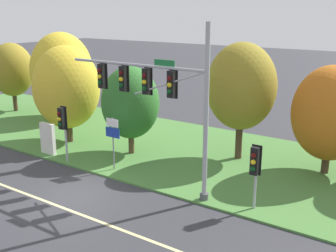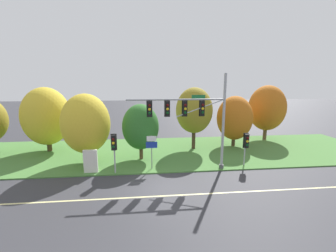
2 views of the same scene
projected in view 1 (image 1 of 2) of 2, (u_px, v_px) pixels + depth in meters
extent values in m
plane|color=#333338|center=(73.00, 195.00, 20.07)|extent=(160.00, 160.00, 0.00)
cube|color=beige|center=(54.00, 204.00, 19.12)|extent=(36.00, 0.16, 0.01)
cube|color=#477A38|center=(170.00, 148.00, 26.61)|extent=(48.00, 11.50, 0.10)
cylinder|color=#9EA0A5|center=(206.00, 115.00, 18.34)|extent=(0.22, 0.22, 7.98)
cylinder|color=#4C4C51|center=(204.00, 196.00, 19.37)|extent=(0.40, 0.40, 0.30)
cylinder|color=#9EA0A5|center=(134.00, 65.00, 19.98)|extent=(7.92, 0.14, 0.14)
cylinder|color=#9EA0A5|center=(169.00, 83.00, 19.09)|extent=(3.99, 0.08, 1.48)
cube|color=black|center=(172.00, 84.00, 19.01)|extent=(0.34, 0.28, 1.22)
cube|color=black|center=(173.00, 84.00, 19.14)|extent=(0.46, 0.04, 1.34)
sphere|color=#4C0C0C|center=(169.00, 78.00, 18.79)|extent=(0.22, 0.22, 0.22)
sphere|color=yellow|center=(169.00, 85.00, 18.87)|extent=(0.22, 0.22, 0.22)
sphere|color=#0C4219|center=(169.00, 92.00, 18.95)|extent=(0.22, 0.22, 0.22)
cube|color=black|center=(146.00, 81.00, 19.79)|extent=(0.34, 0.28, 1.22)
cube|color=black|center=(149.00, 81.00, 19.92)|extent=(0.46, 0.04, 1.34)
sphere|color=#4C0C0C|center=(144.00, 76.00, 19.57)|extent=(0.22, 0.22, 0.22)
sphere|color=yellow|center=(144.00, 82.00, 19.65)|extent=(0.22, 0.22, 0.22)
sphere|color=#0C4219|center=(144.00, 88.00, 19.73)|extent=(0.22, 0.22, 0.22)
cube|color=black|center=(123.00, 79.00, 20.57)|extent=(0.34, 0.28, 1.22)
cube|color=black|center=(125.00, 78.00, 20.69)|extent=(0.46, 0.04, 1.34)
sphere|color=#4C0C0C|center=(121.00, 73.00, 20.34)|extent=(0.22, 0.22, 0.22)
sphere|color=yellow|center=(121.00, 79.00, 20.43)|extent=(0.22, 0.22, 0.22)
sphere|color=#0C4219|center=(121.00, 85.00, 20.51)|extent=(0.22, 0.22, 0.22)
cube|color=black|center=(102.00, 76.00, 21.34)|extent=(0.34, 0.28, 1.22)
cube|color=black|center=(104.00, 76.00, 21.47)|extent=(0.46, 0.04, 1.34)
sphere|color=#4C0C0C|center=(99.00, 71.00, 21.12)|extent=(0.22, 0.22, 0.22)
sphere|color=yellow|center=(99.00, 77.00, 21.20)|extent=(0.22, 0.22, 0.22)
sphere|color=#0C4219|center=(100.00, 82.00, 21.28)|extent=(0.22, 0.22, 0.22)
cube|color=#196B33|center=(164.00, 63.00, 18.91)|extent=(1.10, 0.04, 0.28)
cylinder|color=#9EA0A5|center=(256.00, 178.00, 18.18)|extent=(0.12, 0.12, 2.83)
cube|color=black|center=(255.00, 161.00, 17.80)|extent=(0.34, 0.28, 1.22)
cube|color=black|center=(256.00, 160.00, 17.92)|extent=(0.46, 0.04, 1.34)
sphere|color=#4C0C0C|center=(254.00, 155.00, 17.57)|extent=(0.22, 0.22, 0.22)
sphere|color=yellow|center=(253.00, 162.00, 17.65)|extent=(0.22, 0.22, 0.22)
sphere|color=#0C4219|center=(253.00, 169.00, 17.74)|extent=(0.22, 0.22, 0.22)
cylinder|color=#9EA0A5|center=(66.00, 135.00, 23.77)|extent=(0.12, 0.12, 3.17)
cube|color=black|center=(62.00, 118.00, 23.34)|extent=(0.34, 0.28, 1.22)
cube|color=black|center=(64.00, 118.00, 23.47)|extent=(0.46, 0.04, 1.34)
sphere|color=#4C0C0C|center=(59.00, 114.00, 23.12)|extent=(0.22, 0.22, 0.22)
sphere|color=yellow|center=(59.00, 119.00, 23.20)|extent=(0.22, 0.22, 0.22)
sphere|color=#0C4219|center=(60.00, 124.00, 23.28)|extent=(0.22, 0.22, 0.22)
cylinder|color=slate|center=(113.00, 144.00, 22.68)|extent=(0.08, 0.08, 2.90)
cube|color=white|center=(112.00, 123.00, 22.34)|extent=(0.82, 0.03, 0.43)
cube|color=#193399|center=(113.00, 133.00, 22.48)|extent=(0.95, 0.03, 0.53)
cylinder|color=#423021|center=(15.00, 96.00, 35.92)|extent=(0.36, 0.36, 2.56)
ellipsoid|color=olive|center=(12.00, 70.00, 35.31)|extent=(3.58, 3.58, 4.47)
cylinder|color=#4C3823|center=(64.00, 103.00, 33.55)|extent=(0.48, 0.48, 2.43)
ellipsoid|color=gold|center=(62.00, 71.00, 32.86)|extent=(4.84, 4.84, 6.06)
cylinder|color=#423021|center=(69.00, 123.00, 27.58)|extent=(0.43, 0.43, 2.45)
ellipsoid|color=gold|center=(66.00, 87.00, 26.93)|extent=(4.28, 4.28, 5.35)
cylinder|color=#4C3823|center=(131.00, 136.00, 25.38)|extent=(0.34, 0.34, 2.19)
ellipsoid|color=#2D6B28|center=(130.00, 103.00, 24.83)|extent=(3.45, 3.45, 4.31)
cylinder|color=#423021|center=(239.00, 132.00, 24.37)|extent=(0.40, 0.40, 3.18)
ellipsoid|color=olive|center=(241.00, 86.00, 23.65)|extent=(3.96, 3.96, 4.95)
cylinder|color=#423021|center=(326.00, 153.00, 22.30)|extent=(0.40, 0.40, 2.18)
ellipsoid|color=#B76019|center=(331.00, 113.00, 21.71)|extent=(3.99, 3.99, 4.99)
cube|color=silver|center=(48.00, 139.00, 25.29)|extent=(1.10, 0.24, 1.90)
cube|color=#4C4C51|center=(45.00, 151.00, 25.75)|extent=(0.10, 0.20, 0.10)
cube|color=#4C4C51|center=(53.00, 154.00, 25.31)|extent=(0.10, 0.20, 0.10)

